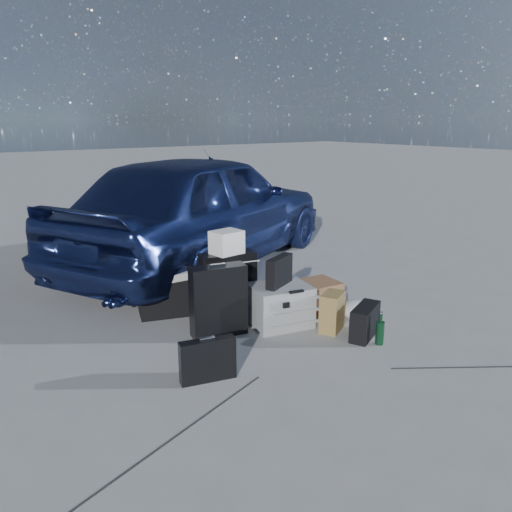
{
  "coord_description": "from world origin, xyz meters",
  "views": [
    {
      "loc": [
        -2.7,
        -2.91,
        1.87
      ],
      "look_at": [
        0.13,
        0.85,
        0.58
      ],
      "focal_mm": 35.0,
      "sensor_mm": 36.0,
      "label": 1
    }
  ],
  "objects_px": {
    "suitcase_right": "(228,286)",
    "cardboard_box": "(317,296)",
    "pelican_case": "(280,305)",
    "suitcase_left": "(218,301)",
    "car": "(203,208)",
    "briefcase": "(208,360)",
    "green_bottle": "(380,329)",
    "duffel_bag": "(177,295)"
  },
  "relations": [
    {
      "from": "car",
      "to": "briefcase",
      "type": "distance_m",
      "value": 3.17
    },
    {
      "from": "car",
      "to": "suitcase_left",
      "type": "height_order",
      "value": "car"
    },
    {
      "from": "suitcase_left",
      "to": "cardboard_box",
      "type": "xyz_separation_m",
      "value": [
        1.11,
        -0.1,
        -0.17
      ]
    },
    {
      "from": "cardboard_box",
      "to": "green_bottle",
      "type": "distance_m",
      "value": 0.91
    },
    {
      "from": "suitcase_left",
      "to": "pelican_case",
      "type": "bearing_deg",
      "value": -1.18
    },
    {
      "from": "briefcase",
      "to": "suitcase_left",
      "type": "relative_size",
      "value": 0.65
    },
    {
      "from": "duffel_bag",
      "to": "cardboard_box",
      "type": "relative_size",
      "value": 1.8
    },
    {
      "from": "suitcase_right",
      "to": "car",
      "type": "bearing_deg",
      "value": 79.52
    },
    {
      "from": "pelican_case",
      "to": "cardboard_box",
      "type": "bearing_deg",
      "value": 19.21
    },
    {
      "from": "suitcase_left",
      "to": "duffel_bag",
      "type": "xyz_separation_m",
      "value": [
        -0.05,
        0.7,
        -0.14
      ]
    },
    {
      "from": "briefcase",
      "to": "duffel_bag",
      "type": "relative_size",
      "value": 0.57
    },
    {
      "from": "briefcase",
      "to": "suitcase_left",
      "type": "distance_m",
      "value": 0.84
    },
    {
      "from": "pelican_case",
      "to": "suitcase_left",
      "type": "relative_size",
      "value": 0.83
    },
    {
      "from": "briefcase",
      "to": "duffel_bag",
      "type": "xyz_separation_m",
      "value": [
        0.46,
        1.34,
        0.02
      ]
    },
    {
      "from": "briefcase",
      "to": "green_bottle",
      "type": "bearing_deg",
      "value": 1.89
    },
    {
      "from": "pelican_case",
      "to": "green_bottle",
      "type": "xyz_separation_m",
      "value": [
        0.41,
        -0.85,
        -0.05
      ]
    },
    {
      "from": "briefcase",
      "to": "duffel_bag",
      "type": "distance_m",
      "value": 1.42
    },
    {
      "from": "suitcase_left",
      "to": "suitcase_right",
      "type": "bearing_deg",
      "value": 58.52
    },
    {
      "from": "pelican_case",
      "to": "briefcase",
      "type": "height_order",
      "value": "pelican_case"
    },
    {
      "from": "car",
      "to": "suitcase_right",
      "type": "xyz_separation_m",
      "value": [
        -0.78,
        -1.74,
        -0.43
      ]
    },
    {
      "from": "pelican_case",
      "to": "suitcase_right",
      "type": "distance_m",
      "value": 0.55
    },
    {
      "from": "car",
      "to": "pelican_case",
      "type": "height_order",
      "value": "car"
    },
    {
      "from": "car",
      "to": "pelican_case",
      "type": "xyz_separation_m",
      "value": [
        -0.49,
        -2.19,
        -0.56
      ]
    },
    {
      "from": "briefcase",
      "to": "duffel_bag",
      "type": "height_order",
      "value": "duffel_bag"
    },
    {
      "from": "briefcase",
      "to": "green_bottle",
      "type": "height_order",
      "value": "briefcase"
    },
    {
      "from": "briefcase",
      "to": "suitcase_left",
      "type": "xyz_separation_m",
      "value": [
        0.51,
        0.64,
        0.16
      ]
    },
    {
      "from": "pelican_case",
      "to": "green_bottle",
      "type": "relative_size",
      "value": 1.89
    },
    {
      "from": "suitcase_left",
      "to": "suitcase_right",
      "type": "xyz_separation_m",
      "value": [
        0.29,
        0.29,
        0.0
      ]
    },
    {
      "from": "suitcase_right",
      "to": "cardboard_box",
      "type": "distance_m",
      "value": 0.92
    },
    {
      "from": "green_bottle",
      "to": "car",
      "type": "bearing_deg",
      "value": 88.53
    },
    {
      "from": "briefcase",
      "to": "suitcase_right",
      "type": "height_order",
      "value": "suitcase_right"
    },
    {
      "from": "car",
      "to": "suitcase_left",
      "type": "xyz_separation_m",
      "value": [
        -1.07,
        -2.03,
        -0.43
      ]
    },
    {
      "from": "suitcase_left",
      "to": "green_bottle",
      "type": "distance_m",
      "value": 1.42
    },
    {
      "from": "cardboard_box",
      "to": "duffel_bag",
      "type": "bearing_deg",
      "value": 145.12
    },
    {
      "from": "pelican_case",
      "to": "green_bottle",
      "type": "bearing_deg",
      "value": -50.34
    },
    {
      "from": "suitcase_right",
      "to": "duffel_bag",
      "type": "bearing_deg",
      "value": 143.67
    },
    {
      "from": "cardboard_box",
      "to": "suitcase_left",
      "type": "bearing_deg",
      "value": 174.62
    },
    {
      "from": "pelican_case",
      "to": "green_bottle",
      "type": "distance_m",
      "value": 0.95
    },
    {
      "from": "car",
      "to": "suitcase_right",
      "type": "relative_size",
      "value": 6.84
    },
    {
      "from": "green_bottle",
      "to": "duffel_bag",
      "type": "bearing_deg",
      "value": 121.46
    },
    {
      "from": "briefcase",
      "to": "cardboard_box",
      "type": "xyz_separation_m",
      "value": [
        1.62,
        0.54,
        -0.01
      ]
    },
    {
      "from": "pelican_case",
      "to": "briefcase",
      "type": "relative_size",
      "value": 1.27
    }
  ]
}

